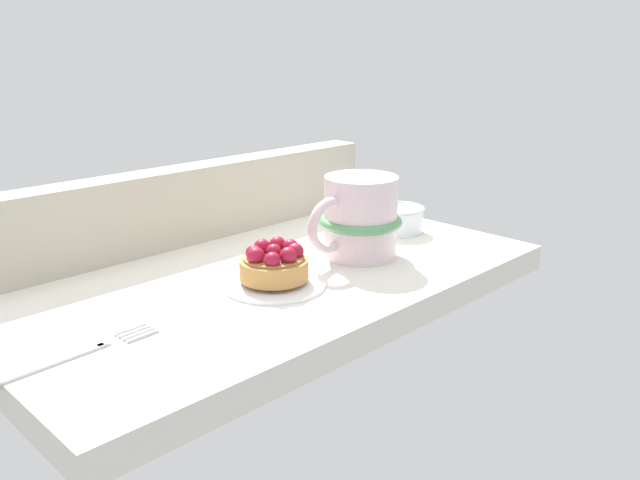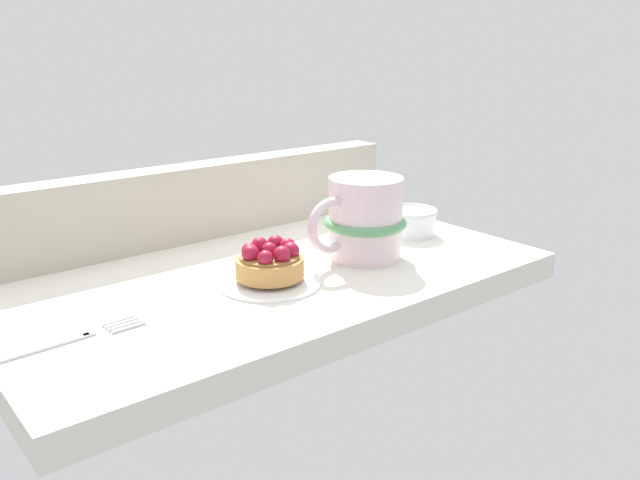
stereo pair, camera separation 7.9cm
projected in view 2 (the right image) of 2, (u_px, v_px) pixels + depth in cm
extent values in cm
cube|color=silver|center=(265.00, 281.00, 80.84)|extent=(65.96, 38.30, 3.25)
cube|color=#B2AD99|center=(196.00, 202.00, 91.32)|extent=(64.64, 4.60, 10.37)
cylinder|color=white|center=(270.00, 280.00, 75.19)|extent=(11.82, 11.82, 0.94)
cylinder|color=white|center=(270.00, 282.00, 75.26)|extent=(6.50, 6.50, 0.47)
cylinder|color=#B77F42|center=(270.00, 267.00, 74.72)|extent=(7.85, 7.85, 2.26)
cylinder|color=olive|center=(269.00, 256.00, 74.34)|extent=(6.90, 6.90, 0.30)
sphere|color=maroon|center=(269.00, 250.00, 74.10)|extent=(1.75, 1.75, 1.75)
sphere|color=maroon|center=(288.00, 246.00, 75.61)|extent=(1.87, 1.87, 1.87)
sphere|color=maroon|center=(275.00, 243.00, 76.48)|extent=(1.96, 1.96, 1.96)
sphere|color=maroon|center=(260.00, 245.00, 76.01)|extent=(1.94, 1.94, 1.94)
sphere|color=maroon|center=(249.00, 251.00, 74.11)|extent=(1.81, 1.81, 1.81)
sphere|color=maroon|center=(250.00, 254.00, 72.93)|extent=(1.97, 1.97, 1.97)
sphere|color=maroon|center=(265.00, 258.00, 71.82)|extent=(1.78, 1.78, 1.78)
sphere|color=maroon|center=(282.00, 254.00, 72.51)|extent=(1.92, 1.92, 1.92)
sphere|color=maroon|center=(291.00, 251.00, 74.24)|extent=(1.95, 1.95, 1.95)
cylinder|color=silver|center=(365.00, 218.00, 82.97)|extent=(9.36, 9.36, 10.47)
torus|color=#569960|center=(365.00, 222.00, 83.14)|extent=(10.61, 10.61, 1.20)
torus|color=silver|center=(331.00, 226.00, 79.55)|extent=(7.02, 1.15, 7.02)
cube|color=#B7B7BC|center=(23.00, 353.00, 58.34)|extent=(12.22, 1.22, 0.60)
cube|color=#B7B7BC|center=(89.00, 333.00, 62.19)|extent=(1.22, 0.61, 0.60)
cube|color=#B7B7BC|center=(129.00, 326.00, 63.61)|extent=(3.51, 0.39, 0.60)
cube|color=#B7B7BC|center=(125.00, 324.00, 64.13)|extent=(3.51, 0.39, 0.60)
cube|color=#B7B7BC|center=(122.00, 322.00, 64.66)|extent=(3.51, 0.39, 0.60)
cube|color=#B7B7BC|center=(119.00, 319.00, 65.18)|extent=(3.51, 0.39, 0.60)
cylinder|color=silver|center=(411.00, 223.00, 93.79)|extent=(7.13, 7.13, 3.45)
torus|color=silver|center=(411.00, 211.00, 93.28)|extent=(7.59, 7.59, 0.60)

